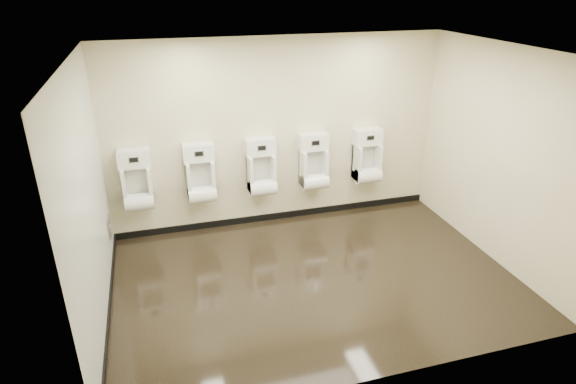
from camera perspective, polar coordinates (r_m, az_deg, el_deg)
name	(u,v)px	position (r m, az deg, el deg)	size (l,w,h in m)	color
ground	(315,279)	(6.25, 3.19, -10.20)	(5.00, 3.50, 0.00)	black
ceiling	(321,53)	(5.21, 3.93, 16.10)	(5.00, 3.50, 0.00)	silver
back_wall	(278,134)	(7.15, -1.14, 6.91)	(5.00, 0.02, 2.80)	beige
front_wall	(386,254)	(4.15, 11.58, -7.26)	(5.00, 0.02, 2.80)	beige
left_wall	(88,203)	(5.35, -22.64, -1.25)	(0.02, 3.50, 2.80)	beige
right_wall	(501,157)	(6.79, 23.89, 3.82)	(0.02, 3.50, 2.80)	beige
tile_overlay_left	(88,203)	(5.35, -22.59, -1.24)	(0.01, 3.50, 2.80)	silver
skirting_back	(279,215)	(7.66, -1.03, -2.80)	(5.00, 0.02, 0.10)	black
skirting_left	(109,309)	(6.02, -20.43, -12.92)	(0.02, 3.50, 0.10)	black
access_panel	(109,227)	(6.81, -20.46, -3.87)	(0.04, 0.25, 0.25)	#9E9EA3
urinal_0	(137,184)	(6.98, -17.43, 0.90)	(0.45, 0.34, 0.84)	silver
urinal_1	(201,177)	(6.99, -10.32, 1.71)	(0.45, 0.34, 0.84)	silver
urinal_2	(261,171)	(7.12, -3.16, 2.50)	(0.45, 0.34, 0.84)	silver
urinal_3	(314,165)	(7.33, 3.06, 3.16)	(0.45, 0.34, 0.84)	silver
urinal_4	(367,160)	(7.65, 9.37, 3.78)	(0.45, 0.34, 0.84)	silver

